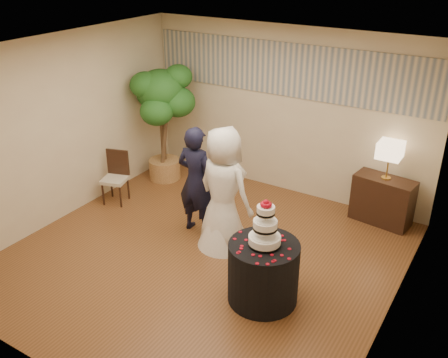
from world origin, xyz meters
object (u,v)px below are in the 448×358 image
Objects in this scene: cake_table at (263,272)px; console at (382,200)px; groom at (196,181)px; wedding_cake at (265,223)px; bride at (224,189)px; side_chair at (115,178)px; table_lamp at (389,161)px; ficus_tree at (162,123)px.

cake_table reaches higher than console.
groom reaches higher than wedding_cake.
wedding_cake is at bearing 153.30° from bride.
wedding_cake is (1.59, -0.92, 0.25)m from groom.
side_chair is at bearing -1.85° from groom.
console is 4.27m from side_chair.
wedding_cake is at bearing -97.23° from console.
console is at bearing 0.00° from table_lamp.
groom is 1.89× the size of side_chair.
wedding_cake is 1.02× the size of table_lamp.
bride is 2.48m from ficus_tree.
bride is at bearing -125.80° from console.
console is 0.66m from table_lamp.
bride is 2.52m from table_lamp.
groom is at bearing -18.06° from side_chair.
groom is 1.96m from ficus_tree.
ficus_tree is at bearing -38.75° from groom.
wedding_cake is (1.04, -0.78, 0.18)m from bride.
groom reaches higher than console.
table_lamp is 4.31m from side_chair.
cake_table is at bearing 153.30° from bride.
wedding_cake is 3.44m from side_chair.
ficus_tree is at bearing -164.91° from console.
bride is (0.55, -0.13, 0.07)m from groom.
table_lamp is at bearing 0.00° from console.
groom is 0.92× the size of bride.
side_chair is at bearing 163.80° from cake_table.
groom is 2.79× the size of wedding_cake.
ficus_tree is 1.33m from side_chair.
bride reaches higher than console.
table_lamp is 3.85m from ficus_tree.
bride is at bearing 142.98° from wedding_cake.
wedding_cake is at bearing 0.00° from cake_table.
wedding_cake is at bearing -34.01° from ficus_tree.
console is at bearing 7.46° from ficus_tree.
groom is 1.88m from cake_table.
wedding_cake is (0.00, 0.00, 0.68)m from cake_table.
wedding_cake is 0.28× the size of ficus_tree.
table_lamp is at bearing 7.46° from ficus_tree.
cake_table is 0.95× the size of console.
side_chair is at bearing -95.89° from ficus_tree.
bride is 3.02× the size of wedding_cake.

